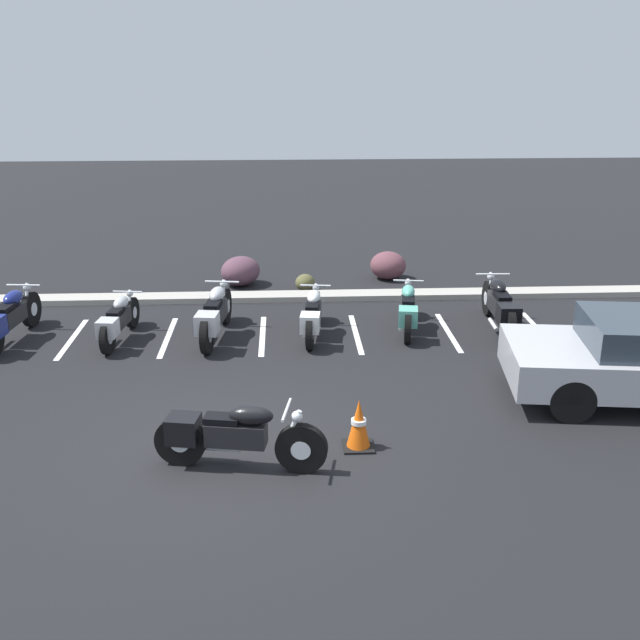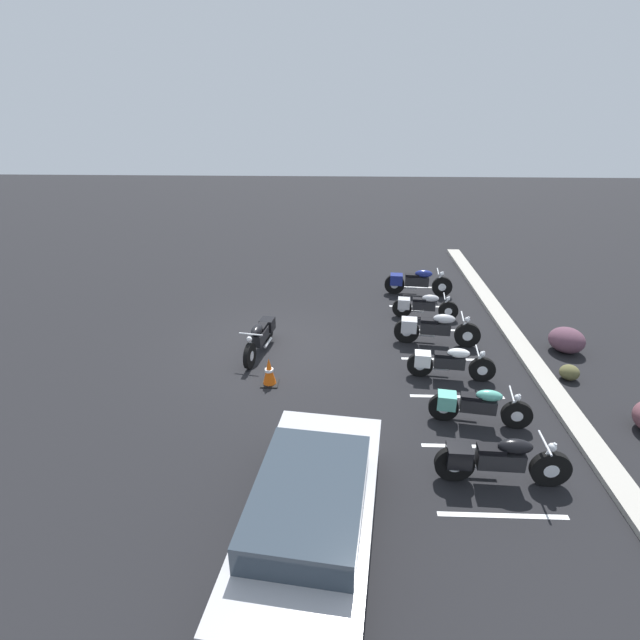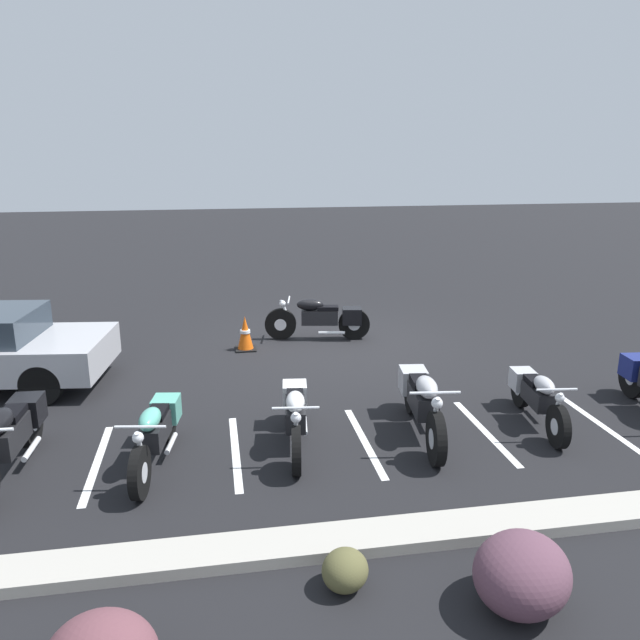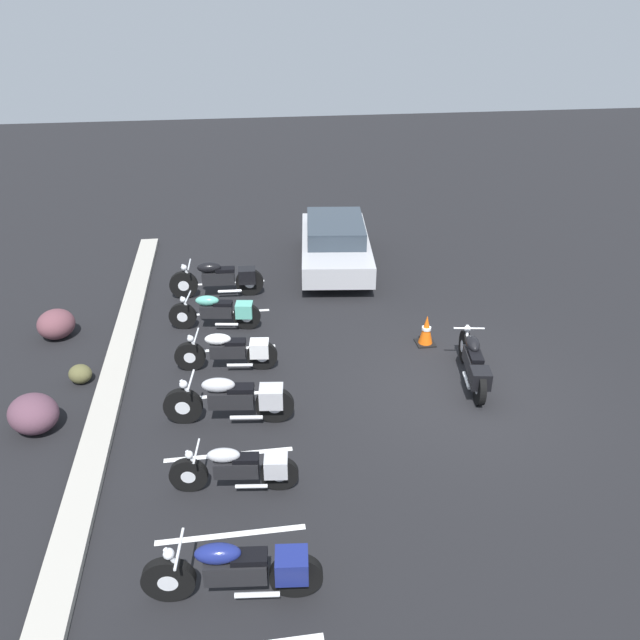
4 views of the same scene
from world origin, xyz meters
name	(u,v)px [view 1 (image 1 of 4)]	position (x,y,z in m)	size (l,w,h in m)	color
ground	(217,453)	(0.00, 0.00, 0.00)	(60.00, 60.00, 0.00)	black
motorcycle_black_featured	(231,435)	(0.22, -0.38, 0.45)	(2.15, 0.73, 0.85)	black
parked_bike_0	(9,318)	(-3.99, 4.19, 0.47)	(0.66, 2.24, 0.88)	black
parked_bike_1	(118,320)	(-2.07, 4.14, 0.41)	(0.59, 1.94, 0.77)	black
parked_bike_2	(215,314)	(-0.35, 4.17, 0.48)	(0.70, 2.27, 0.90)	black
parked_bike_3	(313,315)	(1.41, 4.20, 0.43)	(0.62, 2.04, 0.81)	black
parked_bike_4	(408,309)	(3.18, 4.43, 0.43)	(0.67, 2.04, 0.81)	black
parked_bike_5	(500,306)	(4.89, 4.37, 0.48)	(0.65, 2.31, 0.91)	black
concrete_curb	(242,297)	(0.00, 6.51, 0.06)	(18.00, 0.50, 0.12)	#A8A399
landscape_rock_0	(305,282)	(1.36, 7.12, 0.18)	(0.42, 0.45, 0.37)	brown
landscape_rock_1	(388,265)	(3.30, 7.96, 0.32)	(0.82, 0.78, 0.64)	brown
landscape_rock_2	(241,271)	(-0.07, 7.61, 0.33)	(0.92, 0.80, 0.66)	#5A3948
traffic_cone	(359,425)	(1.83, 0.05, 0.32)	(0.40, 0.40, 0.68)	black
stall_line_1	(72,339)	(-2.97, 4.32, 0.00)	(0.10, 2.10, 0.00)	white
stall_line_2	(168,337)	(-1.24, 4.32, 0.00)	(0.10, 2.10, 0.00)	white
stall_line_3	(263,335)	(0.49, 4.32, 0.00)	(0.10, 2.10, 0.00)	white
stall_line_4	(356,334)	(2.21, 4.32, 0.00)	(0.10, 2.10, 0.00)	white
stall_line_5	(448,332)	(3.94, 4.32, 0.00)	(0.10, 2.10, 0.00)	white
stall_line_6	(540,331)	(5.67, 4.32, 0.00)	(0.10, 2.10, 0.00)	white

